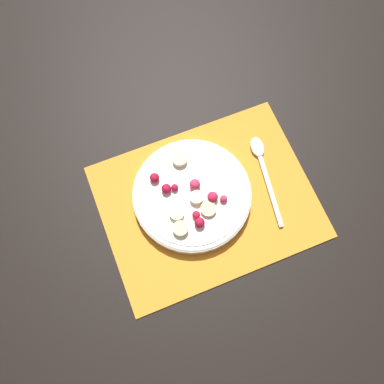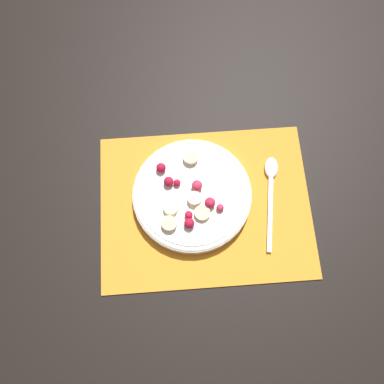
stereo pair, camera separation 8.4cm
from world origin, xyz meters
TOP-DOWN VIEW (x-y plane):
  - ground_plane at (0.00, 0.00)m, footprint 3.00×3.00m
  - placemat at (0.00, 0.00)m, footprint 0.42×0.33m
  - fruit_bowl at (-0.03, 0.02)m, footprint 0.24×0.24m
  - spoon at (0.14, 0.04)m, footprint 0.05×0.20m

SIDE VIEW (x-z plane):
  - ground_plane at x=0.00m, z-range 0.00..0.00m
  - placemat at x=0.00m, z-range 0.00..0.01m
  - spoon at x=0.14m, z-range 0.01..0.01m
  - fruit_bowl at x=-0.03m, z-range 0.00..0.04m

